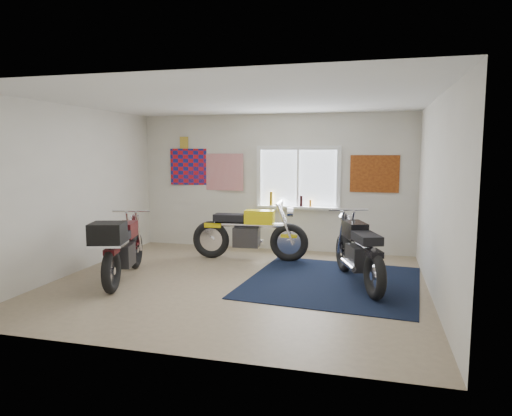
% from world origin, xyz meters
% --- Properties ---
extents(ground, '(5.50, 5.50, 0.00)m').
position_xyz_m(ground, '(0.00, 0.00, 0.00)').
color(ground, '#9E896B').
rests_on(ground, ground).
extents(room_shell, '(5.50, 5.50, 5.50)m').
position_xyz_m(room_shell, '(0.00, 0.00, 1.64)').
color(room_shell, white).
rests_on(room_shell, ground).
extents(navy_rug, '(2.73, 2.82, 0.01)m').
position_xyz_m(navy_rug, '(1.38, 0.40, 0.01)').
color(navy_rug, black).
rests_on(navy_rug, ground).
extents(window_assembly, '(1.66, 0.17, 1.26)m').
position_xyz_m(window_assembly, '(0.50, 2.47, 1.37)').
color(window_assembly, white).
rests_on(window_assembly, room_shell).
extents(oil_bottles, '(0.84, 0.07, 0.28)m').
position_xyz_m(oil_bottles, '(0.28, 2.40, 1.01)').
color(oil_bottles, olive).
rests_on(oil_bottles, window_assembly).
extents(flag_display, '(1.60, 0.10, 1.17)m').
position_xyz_m(flag_display, '(-1.90, 2.48, 2.15)').
color(flag_display, red).
rests_on(flag_display, room_shell).
extents(triumph_poster, '(0.90, 0.03, 0.70)m').
position_xyz_m(triumph_poster, '(1.95, 2.48, 1.55)').
color(triumph_poster, '#A54C14').
rests_on(triumph_poster, room_shell).
extents(yellow_triumph, '(2.16, 0.65, 1.08)m').
position_xyz_m(yellow_triumph, '(-0.23, 1.50, 0.48)').
color(yellow_triumph, black).
rests_on(yellow_triumph, ground).
extents(black_chrome_bike, '(0.91, 2.02, 1.08)m').
position_xyz_m(black_chrome_bike, '(1.75, 0.41, 0.47)').
color(black_chrome_bike, black).
rests_on(black_chrome_bike, navy_rug).
extents(maroon_tourer, '(0.92, 2.00, 1.02)m').
position_xyz_m(maroon_tourer, '(-1.71, -0.40, 0.53)').
color(maroon_tourer, black).
rests_on(maroon_tourer, ground).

